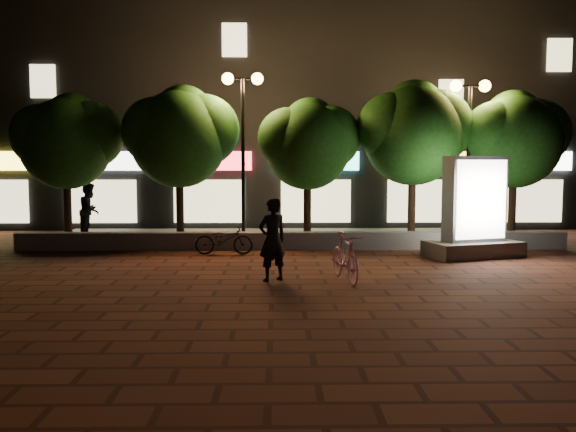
{
  "coord_description": "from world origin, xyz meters",
  "views": [
    {
      "loc": [
        -0.46,
        -13.17,
        2.48
      ],
      "look_at": [
        -0.18,
        1.5,
        1.19
      ],
      "focal_mm": 36.96,
      "sensor_mm": 36.0,
      "label": 1
    }
  ],
  "objects_px": {
    "tree_left": "(181,133)",
    "pedestrian": "(90,210)",
    "street_lamp_left": "(243,114)",
    "ad_kiosk": "(474,216)",
    "tree_far_left": "(68,138)",
    "scooter_parked": "(224,239)",
    "tree_mid": "(309,141)",
    "street_lamp_right": "(469,118)",
    "rider": "(272,240)",
    "scooter_pink": "(345,257)",
    "tree_right": "(414,129)",
    "tree_far_right": "(515,136)"
  },
  "relations": [
    {
      "from": "tree_right",
      "to": "tree_mid",
      "type": "bearing_deg",
      "value": -180.0
    },
    {
      "from": "scooter_pink",
      "to": "pedestrian",
      "type": "xyz_separation_m",
      "value": [
        -7.58,
        7.1,
        0.45
      ]
    },
    {
      "from": "tree_mid",
      "to": "scooter_parked",
      "type": "xyz_separation_m",
      "value": [
        -2.47,
        -2.46,
        -2.8
      ]
    },
    {
      "from": "tree_far_left",
      "to": "rider",
      "type": "height_order",
      "value": "tree_far_left"
    },
    {
      "from": "tree_far_left",
      "to": "street_lamp_left",
      "type": "bearing_deg",
      "value": -2.76
    },
    {
      "from": "tree_right",
      "to": "scooter_parked",
      "type": "bearing_deg",
      "value": -156.89
    },
    {
      "from": "tree_right",
      "to": "scooter_pink",
      "type": "bearing_deg",
      "value": -114.65
    },
    {
      "from": "tree_right",
      "to": "ad_kiosk",
      "type": "height_order",
      "value": "tree_right"
    },
    {
      "from": "tree_far_left",
      "to": "street_lamp_left",
      "type": "relative_size",
      "value": 0.89
    },
    {
      "from": "tree_far_left",
      "to": "tree_left",
      "type": "height_order",
      "value": "tree_left"
    },
    {
      "from": "ad_kiosk",
      "to": "scooter_parked",
      "type": "relative_size",
      "value": 1.72
    },
    {
      "from": "street_lamp_right",
      "to": "rider",
      "type": "xyz_separation_m",
      "value": [
        -6.05,
        -5.92,
        -3.01
      ]
    },
    {
      "from": "ad_kiosk",
      "to": "pedestrian",
      "type": "height_order",
      "value": "ad_kiosk"
    },
    {
      "from": "tree_mid",
      "to": "scooter_parked",
      "type": "distance_m",
      "value": 4.47
    },
    {
      "from": "tree_mid",
      "to": "pedestrian",
      "type": "height_order",
      "value": "tree_mid"
    },
    {
      "from": "tree_right",
      "to": "street_lamp_left",
      "type": "distance_m",
      "value": 5.38
    },
    {
      "from": "tree_right",
      "to": "ad_kiosk",
      "type": "xyz_separation_m",
      "value": [
        0.96,
        -2.95,
        -2.48
      ]
    },
    {
      "from": "tree_left",
      "to": "rider",
      "type": "relative_size",
      "value": 2.76
    },
    {
      "from": "tree_far_right",
      "to": "street_lamp_right",
      "type": "xyz_separation_m",
      "value": [
        -1.55,
        -0.26,
        0.53
      ]
    },
    {
      "from": "tree_left",
      "to": "tree_far_right",
      "type": "distance_m",
      "value": 10.5
    },
    {
      "from": "tree_far_left",
      "to": "street_lamp_right",
      "type": "bearing_deg",
      "value": -1.21
    },
    {
      "from": "tree_far_left",
      "to": "ad_kiosk",
      "type": "distance_m",
      "value": 12.33
    },
    {
      "from": "ad_kiosk",
      "to": "tree_right",
      "type": "bearing_deg",
      "value": 108.03
    },
    {
      "from": "tree_mid",
      "to": "tree_far_left",
      "type": "bearing_deg",
      "value": 180.0
    },
    {
      "from": "street_lamp_right",
      "to": "scooter_parked",
      "type": "bearing_deg",
      "value": -163.48
    },
    {
      "from": "street_lamp_left",
      "to": "rider",
      "type": "relative_size",
      "value": 2.92
    },
    {
      "from": "tree_far_right",
      "to": "street_lamp_left",
      "type": "bearing_deg",
      "value": -178.24
    },
    {
      "from": "tree_far_left",
      "to": "ad_kiosk",
      "type": "xyz_separation_m",
      "value": [
        11.77,
        -2.95,
        -2.21
      ]
    },
    {
      "from": "tree_mid",
      "to": "scooter_pink",
      "type": "distance_m",
      "value": 6.83
    },
    {
      "from": "tree_mid",
      "to": "rider",
      "type": "bearing_deg",
      "value": -100.13
    },
    {
      "from": "scooter_pink",
      "to": "scooter_parked",
      "type": "height_order",
      "value": "scooter_pink"
    },
    {
      "from": "street_lamp_left",
      "to": "tree_right",
      "type": "bearing_deg",
      "value": 2.81
    },
    {
      "from": "scooter_parked",
      "to": "pedestrian",
      "type": "height_order",
      "value": "pedestrian"
    },
    {
      "from": "rider",
      "to": "tree_mid",
      "type": "bearing_deg",
      "value": -129.37
    },
    {
      "from": "scooter_parked",
      "to": "tree_mid",
      "type": "bearing_deg",
      "value": -44.98
    },
    {
      "from": "tree_left",
      "to": "street_lamp_right",
      "type": "xyz_separation_m",
      "value": [
        8.95,
        -0.26,
        0.45
      ]
    },
    {
      "from": "tree_far_left",
      "to": "tree_left",
      "type": "bearing_deg",
      "value": 0.0
    },
    {
      "from": "tree_far_right",
      "to": "ad_kiosk",
      "type": "relative_size",
      "value": 1.74
    },
    {
      "from": "scooter_pink",
      "to": "tree_far_left",
      "type": "bearing_deg",
      "value": 130.72
    },
    {
      "from": "tree_far_left",
      "to": "pedestrian",
      "type": "bearing_deg",
      "value": 67.1
    },
    {
      "from": "pedestrian",
      "to": "tree_left",
      "type": "bearing_deg",
      "value": -103.11
    },
    {
      "from": "tree_far_right",
      "to": "pedestrian",
      "type": "xyz_separation_m",
      "value": [
        -13.65,
        0.83,
        -2.39
      ]
    },
    {
      "from": "tree_left",
      "to": "ad_kiosk",
      "type": "bearing_deg",
      "value": -19.68
    },
    {
      "from": "tree_far_left",
      "to": "street_lamp_left",
      "type": "height_order",
      "value": "street_lamp_left"
    },
    {
      "from": "tree_left",
      "to": "scooter_pink",
      "type": "xyz_separation_m",
      "value": [
        4.43,
        -6.27,
        -2.92
      ]
    },
    {
      "from": "tree_left",
      "to": "street_lamp_left",
      "type": "xyz_separation_m",
      "value": [
        1.95,
        -0.26,
        0.58
      ]
    },
    {
      "from": "ad_kiosk",
      "to": "rider",
      "type": "xyz_separation_m",
      "value": [
        -5.37,
        -3.23,
        -0.2
      ]
    },
    {
      "from": "tree_left",
      "to": "pedestrian",
      "type": "xyz_separation_m",
      "value": [
        -3.15,
        0.83,
        -2.47
      ]
    },
    {
      "from": "tree_left",
      "to": "tree_far_left",
      "type": "bearing_deg",
      "value": -180.0
    },
    {
      "from": "tree_left",
      "to": "street_lamp_left",
      "type": "relative_size",
      "value": 0.94
    }
  ]
}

